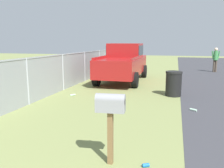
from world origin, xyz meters
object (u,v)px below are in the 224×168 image
(pickup_truck, at_px, (124,61))
(trash_bin, at_px, (174,84))
(mailbox, at_px, (110,108))
(pedestrian, at_px, (216,58))

(pickup_truck, distance_m, trash_bin, 4.29)
(trash_bin, bearing_deg, mailbox, 170.30)
(pickup_truck, distance_m, pedestrian, 7.94)
(trash_bin, distance_m, pedestrian, 9.29)
(pickup_truck, xyz_separation_m, trash_bin, (-3.21, -2.78, -0.60))
(trash_bin, height_order, pedestrian, pedestrian)
(mailbox, bearing_deg, pedestrian, -19.79)
(pedestrian, bearing_deg, pickup_truck, -41.78)
(trash_bin, relative_size, pedestrian, 0.57)
(mailbox, bearing_deg, trash_bin, -14.91)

